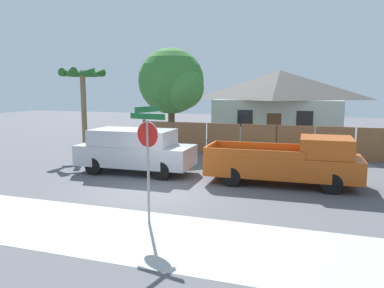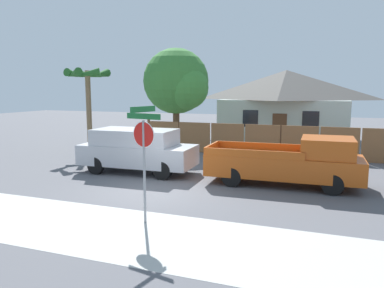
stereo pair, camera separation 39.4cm
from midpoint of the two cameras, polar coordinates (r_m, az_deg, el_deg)
ground_plane at (r=13.15m, az=-6.83°, el=-7.26°), size 80.00×80.00×0.00m
sidewalk_strip at (r=10.18m, az=-15.75°, el=-12.20°), size 36.00×3.20×0.01m
wooden_fence at (r=20.19m, az=9.49°, el=0.59°), size 13.50×0.12×1.78m
house at (r=27.25m, az=12.72°, el=6.01°), size 8.99×6.20×4.85m
oak_tree at (r=22.58m, az=-3.35°, el=9.30°), size 4.11×3.91×5.96m
palm_tree at (r=21.40m, az=-16.83°, el=9.15°), size 2.32×2.51×4.65m
red_suv at (r=16.03m, az=-9.38°, el=-0.83°), size 4.92×2.12×1.85m
orange_pickup at (r=14.26m, az=13.87°, el=-2.61°), size 5.61×2.17×1.82m
stop_sign at (r=9.73m, az=-7.91°, el=-0.05°), size 1.07×0.96×3.09m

